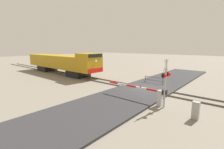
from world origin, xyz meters
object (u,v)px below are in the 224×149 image
crossing_signal (166,78)px  utility_cabinet (196,110)px  locomotive (61,62)px  crossing_gate (152,94)px  guard_railing (154,80)px

crossing_signal → utility_cabinet: size_ratio=3.17×
locomotive → crossing_gate: (-3.62, -19.14, -1.09)m
locomotive → utility_cabinet: locomotive is taller
locomotive → guard_railing: locomotive is taller
locomotive → crossing_gate: bearing=-100.7°
locomotive → utility_cabinet: (-4.38, -22.64, -1.36)m
crossing_signal → guard_railing: size_ratio=1.56×
utility_cabinet → locomotive: bearing=79.1°
crossing_signal → utility_cabinet: (-0.66, -2.37, -1.76)m
locomotive → crossing_gate: 19.51m
locomotive → guard_railing: (2.96, -16.17, -1.35)m
guard_railing → utility_cabinet: bearing=-138.6°
locomotive → crossing_signal: bearing=-100.4°
locomotive → utility_cabinet: 23.10m
crossing_signal → guard_railing: bearing=31.5°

